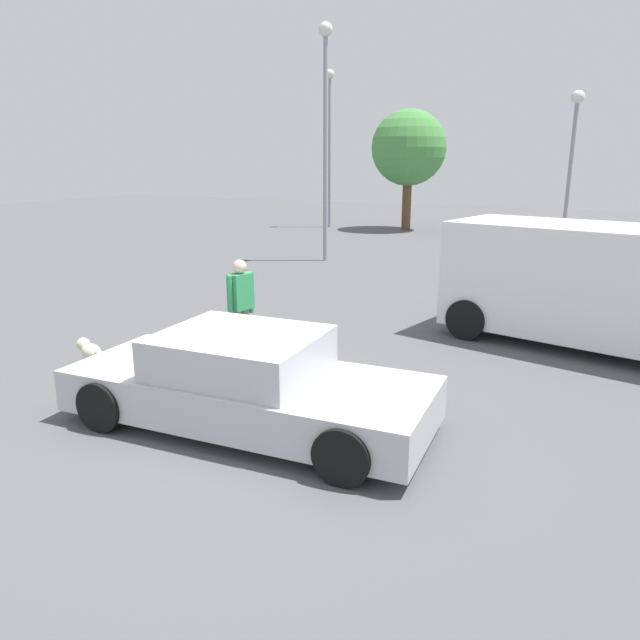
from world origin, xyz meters
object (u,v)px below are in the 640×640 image
sedan_foreground (247,383)px  van_white (604,283)px  light_post_near (330,125)px  light_post_mid (325,107)px  pedestrian (241,300)px  light_post_far (573,144)px  dog (90,351)px

sedan_foreground → van_white: bearing=52.0°
light_post_near → light_post_mid: 10.55m
pedestrian → light_post_far: 15.13m
dog → light_post_mid: 12.32m
sedan_foreground → pedestrian: 2.73m
sedan_foreground → light_post_far: bearing=78.9°
sedan_foreground → light_post_mid: (-4.79, 12.01, 4.35)m
van_white → light_post_far: bearing=-69.5°
van_white → light_post_near: size_ratio=0.76×
light_post_near → light_post_far: light_post_near is taller
sedan_foreground → dog: bearing=165.9°
van_white → light_post_near: bearing=-38.4°
dog → light_post_near: size_ratio=0.09×
dog → van_white: (7.32, 4.86, 0.89)m
light_post_near → light_post_mid: size_ratio=1.02×
pedestrian → light_post_far: light_post_far is taller
light_post_near → light_post_mid: (4.45, -9.57, -0.07)m
pedestrian → dog: bearing=50.4°
van_white → light_post_far: size_ratio=1.03×
dog → light_post_near: bearing=-56.9°
van_white → light_post_far: (-1.56, 11.04, 2.65)m
sedan_foreground → pedestrian: size_ratio=2.78×
light_post_far → light_post_near: bearing=156.5°
van_white → dog: bearing=46.0°
van_white → light_post_far: light_post_far is taller
pedestrian → van_white: bearing=-136.5°
light_post_near → light_post_far: size_ratio=1.36×
light_post_near → light_post_far: (11.52, -5.01, -1.16)m
light_post_far → light_post_mid: bearing=-147.2°
sedan_foreground → van_white: van_white is taller
light_post_near → light_post_far: 12.62m
light_post_far → sedan_foreground: bearing=-97.8°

